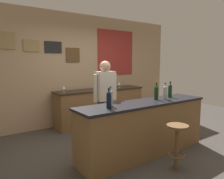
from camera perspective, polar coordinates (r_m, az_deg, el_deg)
The scene contains 16 objects.
ground_plane at distance 4.28m, azimuth 4.56°, elevation -14.64°, with size 10.00×10.00×0.00m, color #423D38.
back_wall at distance 5.69m, azimuth -8.41°, elevation 5.46°, with size 6.00×0.09×2.80m.
bar_counter at distance 3.85m, azimuth 8.51°, elevation -9.99°, with size 2.52×0.60×0.92m.
side_counter at distance 5.66m, azimuth -3.02°, elevation -4.36°, with size 2.43×0.56×0.90m.
bartender at distance 4.17m, azimuth -1.79°, elevation -1.83°, with size 0.52×0.21×1.62m.
bar_stool at distance 3.42m, azimuth 16.83°, elevation -12.52°, with size 0.32×0.32×0.68m.
wine_bottle_a at distance 3.17m, azimuth -0.84°, elevation -2.60°, with size 0.07×0.07×0.31m.
wine_bottle_b at distance 3.34m, azimuth -0.40°, elevation -2.07°, with size 0.07×0.07×0.31m.
wine_bottle_c at distance 3.97m, azimuth 11.64°, elevation -0.70°, with size 0.07×0.07×0.31m.
wine_bottle_d at distance 4.02m, azimuth 13.90°, elevation -0.66°, with size 0.07×0.07×0.31m.
wine_bottle_e at distance 4.31m, azimuth 15.11°, elevation -0.18°, with size 0.07×0.07×0.31m.
wine_glass_a at distance 5.09m, azimuth -12.66°, elevation 0.52°, with size 0.07×0.07×0.16m.
wine_glass_b at distance 5.63m, azimuth -3.00°, elevation 1.34°, with size 0.07×0.07×0.16m.
wine_glass_c at distance 5.71m, azimuth -1.37°, elevation 1.43°, with size 0.07×0.07×0.16m.
wine_glass_d at distance 5.87m, azimuth 1.88°, elevation 1.60°, with size 0.07×0.07×0.16m.
coffee_mug at distance 5.71m, azimuth 0.27°, elevation 0.80°, with size 0.13×0.08×0.09m.
Camera 1 is at (-2.55, -3.04, 1.61)m, focal length 34.55 mm.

